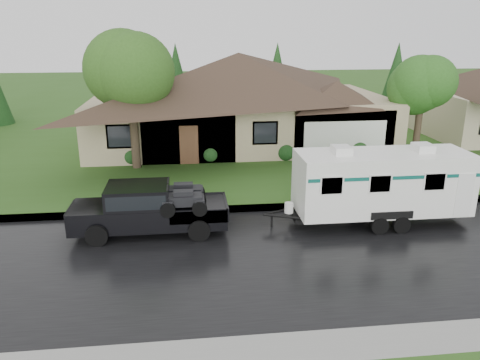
% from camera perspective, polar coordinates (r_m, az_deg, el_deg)
% --- Properties ---
extents(ground, '(140.00, 140.00, 0.00)m').
position_cam_1_polar(ground, '(17.20, -1.61, -6.56)').
color(ground, '#2D541A').
rests_on(ground, ground).
extents(road, '(140.00, 8.00, 0.01)m').
position_cam_1_polar(road, '(15.41, -0.95, -9.61)').
color(road, black).
rests_on(road, ground).
extents(curb, '(140.00, 0.50, 0.15)m').
position_cam_1_polar(curb, '(19.23, -2.20, -3.59)').
color(curb, gray).
rests_on(curb, ground).
extents(lawn, '(140.00, 26.00, 0.15)m').
position_cam_1_polar(lawn, '(31.43, -4.02, 4.91)').
color(lawn, '#2D541A').
rests_on(lawn, ground).
extents(house_main, '(19.44, 10.80, 6.90)m').
position_cam_1_polar(house_main, '(29.87, 0.42, 11.13)').
color(house_main, tan).
rests_on(house_main, lawn).
extents(tree_left_green, '(4.12, 4.12, 6.83)m').
position_cam_1_polar(tree_left_green, '(24.47, -13.20, 12.22)').
color(tree_left_green, '#382B1E').
rests_on(tree_left_green, lawn).
extents(tree_right_green, '(3.38, 3.38, 5.59)m').
position_cam_1_polar(tree_right_green, '(28.76, 21.36, 10.54)').
color(tree_right_green, '#382B1E').
rests_on(tree_right_green, lawn).
extents(shrub_row, '(13.60, 1.00, 1.00)m').
position_cam_1_polar(shrub_row, '(25.94, 0.98, 3.46)').
color(shrub_row, '#143814').
rests_on(shrub_row, lawn).
extents(pickup_truck, '(5.53, 2.10, 1.84)m').
position_cam_1_polar(pickup_truck, '(17.24, -11.33, -3.29)').
color(pickup_truck, black).
rests_on(pickup_truck, ground).
extents(travel_trailer, '(6.82, 2.40, 3.06)m').
position_cam_1_polar(travel_trailer, '(18.44, 16.90, -0.23)').
color(travel_trailer, white).
rests_on(travel_trailer, ground).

